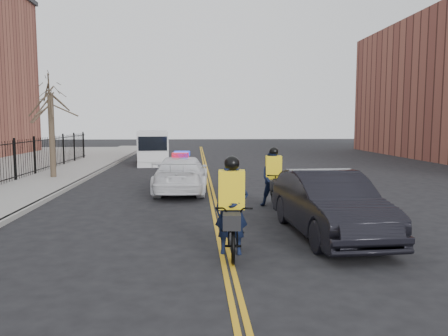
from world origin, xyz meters
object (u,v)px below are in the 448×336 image
dark_sedan (329,204)px  cyclist_near (232,220)px  cyclist_far (273,183)px  cargo_van (153,148)px  police_cruiser (181,174)px

dark_sedan → cyclist_near: cyclist_near is taller
dark_sedan → cyclist_far: 3.95m
cargo_van → cyclist_far: 16.19m
dark_sedan → cyclist_far: cyclist_far is taller
cargo_van → cyclist_near: size_ratio=2.47×
police_cruiser → dark_sedan: (3.87, -7.13, 0.07)m
cargo_van → cyclist_near: bearing=-85.3°
cyclist_far → dark_sedan: bearing=-75.1°
police_cruiser → dark_sedan: 8.11m
cargo_van → cyclist_far: cargo_van is taller
police_cruiser → dark_sedan: size_ratio=1.04×
cyclist_near → cyclist_far: cyclist_near is taller
dark_sedan → cyclist_far: (-0.69, 3.89, -0.02)m
police_cruiser → cyclist_near: bearing=101.4°
cyclist_near → cargo_van: bearing=104.6°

